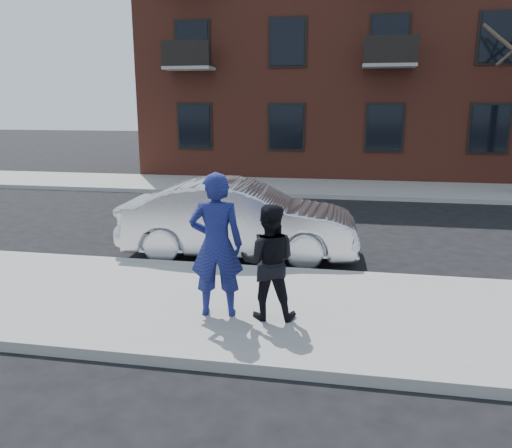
# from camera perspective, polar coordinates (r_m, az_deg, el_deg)

# --- Properties ---
(ground) EXTENTS (100.00, 100.00, 0.00)m
(ground) POSITION_cam_1_polar(r_m,az_deg,el_deg) (7.86, 19.02, -10.30)
(ground) COLOR black
(ground) RESTS_ON ground
(near_sidewalk) EXTENTS (50.00, 3.50, 0.15)m
(near_sidewalk) POSITION_cam_1_polar(r_m,az_deg,el_deg) (7.60, 19.33, -10.54)
(near_sidewalk) COLOR gray
(near_sidewalk) RESTS_ON ground
(near_curb) EXTENTS (50.00, 0.10, 0.15)m
(near_curb) POSITION_cam_1_polar(r_m,az_deg,el_deg) (9.26, 17.68, -6.05)
(near_curb) COLOR #999691
(near_curb) RESTS_ON ground
(far_sidewalk) EXTENTS (50.00, 3.50, 0.15)m
(far_sidewalk) POSITION_cam_1_polar(r_m,az_deg,el_deg) (18.66, 14.11, 3.84)
(far_sidewalk) COLOR gray
(far_sidewalk) RESTS_ON ground
(far_curb) EXTENTS (50.00, 0.10, 0.15)m
(far_curb) POSITION_cam_1_polar(r_m,az_deg,el_deg) (16.89, 14.47, 2.84)
(far_curb) COLOR #999691
(far_curb) RESTS_ON ground
(apartment_building) EXTENTS (24.30, 10.30, 12.30)m
(apartment_building) POSITION_cam_1_polar(r_m,az_deg,el_deg) (25.52, 18.75, 19.77)
(apartment_building) COLOR brown
(apartment_building) RESTS_ON ground
(silver_sedan) EXTENTS (4.84, 1.89, 1.57)m
(silver_sedan) POSITION_cam_1_polar(r_m,az_deg,el_deg) (10.19, -1.87, 0.52)
(silver_sedan) COLOR silver
(silver_sedan) RESTS_ON ground
(man_hoodie) EXTENTS (0.82, 0.61, 2.05)m
(man_hoodie) POSITION_cam_1_polar(r_m,az_deg,el_deg) (6.95, -4.55, -2.41)
(man_hoodie) COLOR navy
(man_hoodie) RESTS_ON near_sidewalk
(man_peacoat) EXTENTS (0.84, 0.68, 1.62)m
(man_peacoat) POSITION_cam_1_polar(r_m,az_deg,el_deg) (6.89, 1.45, -4.34)
(man_peacoat) COLOR black
(man_peacoat) RESTS_ON near_sidewalk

